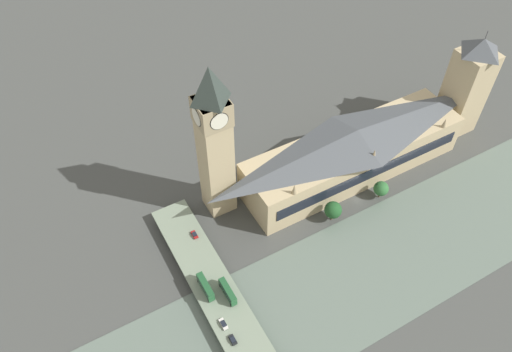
% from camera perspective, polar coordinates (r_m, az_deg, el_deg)
% --- Properties ---
extents(ground_plane, '(600.00, 600.00, 0.00)m').
position_cam_1_polar(ground_plane, '(231.86, 11.47, -2.77)').
color(ground_plane, '#424442').
extents(river_water, '(51.19, 360.00, 0.30)m').
position_cam_1_polar(river_water, '(219.59, 16.45, -8.27)').
color(river_water, slate).
rests_on(river_water, ground_plane).
extents(parliament_hall, '(27.28, 107.23, 26.67)m').
position_cam_1_polar(parliament_hall, '(233.96, 11.09, 2.74)').
color(parliament_hall, tan).
rests_on(parliament_hall, ground_plane).
extents(clock_tower, '(12.95, 12.95, 74.93)m').
position_cam_1_polar(clock_tower, '(196.77, -4.80, 4.13)').
color(clock_tower, tan).
rests_on(clock_tower, ground_plane).
extents(victoria_tower, '(16.09, 16.09, 56.16)m').
position_cam_1_polar(victoria_tower, '(265.72, 22.94, 9.47)').
color(victoria_tower, tan).
rests_on(victoria_tower, ground_plane).
extents(road_bridge, '(134.39, 15.73, 4.64)m').
position_cam_1_polar(road_bridge, '(189.40, -1.83, -17.61)').
color(road_bridge, '#5D6A59').
rests_on(road_bridge, ground_plane).
extents(double_decker_bus_lead, '(11.29, 2.57, 5.07)m').
position_cam_1_polar(double_decker_bus_lead, '(194.78, -5.80, -12.46)').
color(double_decker_bus_lead, '#235B33').
rests_on(double_decker_bus_lead, road_bridge).
extents(double_decker_bus_mid, '(11.01, 2.46, 4.82)m').
position_cam_1_polar(double_decker_bus_mid, '(193.27, -3.25, -13.02)').
color(double_decker_bus_mid, '#235B33').
rests_on(double_decker_bus_mid, road_bridge).
extents(car_northbound_mid, '(4.66, 1.91, 1.38)m').
position_cam_1_polar(car_northbound_mid, '(189.54, -3.74, -16.52)').
color(car_northbound_mid, silver).
rests_on(car_northbound_mid, road_bridge).
extents(car_southbound_lead, '(3.99, 1.92, 1.40)m').
position_cam_1_polar(car_southbound_lead, '(186.86, -2.66, -18.20)').
color(car_southbound_lead, black).
rests_on(car_southbound_lead, road_bridge).
extents(car_southbound_mid, '(4.08, 1.93, 1.30)m').
position_cam_1_polar(car_southbound_mid, '(210.90, -7.04, -6.66)').
color(car_southbound_mid, maroon).
rests_on(car_southbound_mid, road_bridge).
extents(tree_embankment_near, '(6.82, 6.82, 9.25)m').
position_cam_1_polar(tree_embankment_near, '(231.13, 14.10, -1.41)').
color(tree_embankment_near, brown).
rests_on(tree_embankment_near, ground_plane).
extents(tree_embankment_mid, '(7.64, 7.64, 10.47)m').
position_cam_1_polar(tree_embankment_mid, '(217.97, 8.80, -3.86)').
color(tree_embankment_mid, brown).
rests_on(tree_embankment_mid, ground_plane).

